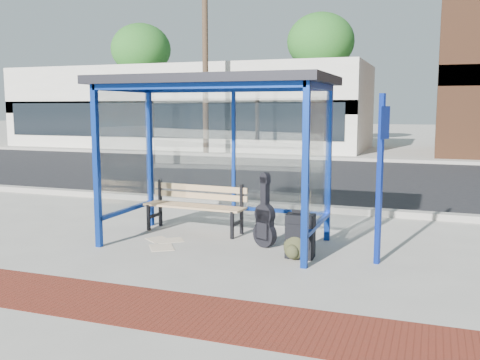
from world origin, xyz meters
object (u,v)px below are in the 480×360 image
at_px(guitar_bag, 265,222).
at_px(suitcase, 300,236).
at_px(backpack, 294,247).
at_px(bench, 196,204).

relative_size(guitar_bag, suitcase, 1.57).
height_order(guitar_bag, backpack, guitar_bag).
bearing_deg(bench, suitcase, -22.45).
bearing_deg(bench, guitar_bag, -19.30).
distance_m(bench, backpack, 2.18).
xyz_separation_m(bench, suitcase, (1.95, -0.95, -0.15)).
relative_size(bench, backpack, 4.65).
height_order(bench, suitcase, bench).
bearing_deg(guitar_bag, bench, -178.29).
bearing_deg(guitar_bag, backpack, -16.34).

